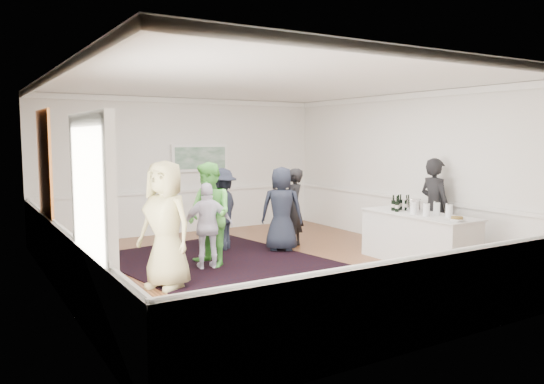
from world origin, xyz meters
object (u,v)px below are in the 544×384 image
guest_lilac (208,226)px  nut_bowl (457,219)px  guest_dark_a (222,209)px  serving_table (419,238)px  guest_dark_b (293,208)px  guest_navy (282,209)px  bartender (434,207)px  guest_green (209,215)px  ice_bucket (413,206)px  guest_tan (165,225)px

guest_lilac → nut_bowl: size_ratio=5.81×
guest_lilac → guest_dark_a: guest_dark_a is taller
serving_table → guest_lilac: (-3.45, 1.58, 0.30)m
guest_dark_a → guest_dark_b: guest_dark_a is taller
serving_table → guest_dark_b: bearing=116.2°
guest_dark_b → guest_navy: size_ratio=0.96×
serving_table → bartender: bartender is taller
guest_dark_a → guest_navy: guest_navy is taller
serving_table → guest_green: size_ratio=1.21×
guest_dark_b → guest_dark_a: bearing=-52.8°
guest_green → guest_dark_a: guest_green is taller
guest_dark_b → ice_bucket: (1.24, -2.15, 0.20)m
serving_table → guest_dark_a: (-2.58, 2.84, 0.38)m
bartender → nut_bowl: (-0.88, -1.26, 0.00)m
guest_green → guest_navy: size_ratio=1.09×
serving_table → guest_dark_a: size_ratio=1.35×
serving_table → ice_bucket: (0.07, 0.22, 0.57)m
guest_navy → bartender: bearing=177.1°
serving_table → nut_bowl: size_ratio=8.65×
guest_dark_a → serving_table: bearing=88.0°
guest_dark_b → ice_bucket: 2.49m
guest_navy → nut_bowl: guest_navy is taller
guest_dark_b → ice_bucket: guest_dark_b is taller
bartender → ice_bucket: (-0.67, -0.10, 0.08)m
guest_tan → guest_green: bearing=100.2°
guest_dark_a → ice_bucket: guest_dark_a is taller
guest_green → guest_navy: 1.81m
guest_green → guest_dark_b: size_ratio=1.13×
serving_table → guest_lilac: 3.81m
guest_tan → nut_bowl: bearing=39.5°
guest_green → nut_bowl: 4.19m
ice_bucket → nut_bowl: bearing=-100.0°
serving_table → guest_lilac: guest_lilac is taller
nut_bowl → serving_table: bearing=82.1°
bartender → ice_bucket: bartender is taller
guest_lilac → guest_dark_b: (2.29, 0.79, 0.07)m
guest_navy → guest_dark_a: bearing=0.5°
guest_green → guest_navy: (1.76, 0.41, -0.07)m
ice_bucket → guest_dark_a: bearing=135.4°
bartender → guest_dark_b: size_ratio=1.15×
guest_green → guest_navy: bearing=93.5°
guest_lilac → nut_bowl: 4.17m
guest_dark_a → guest_dark_b: bearing=117.4°
serving_table → bartender: size_ratio=1.19×
serving_table → guest_navy: size_ratio=1.32×
guest_green → guest_lilac: (-0.10, -0.16, -0.17)m
nut_bowl → guest_tan: bearing=157.6°
ice_bucket → serving_table: bearing=-108.5°
guest_tan → guest_dark_a: 2.76m
guest_dark_b → bartender: bearing=98.5°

